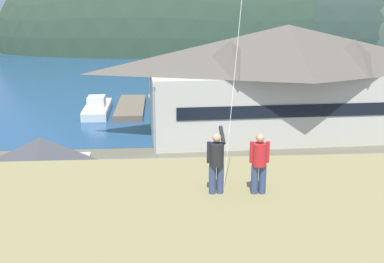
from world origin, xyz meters
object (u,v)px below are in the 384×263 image
at_px(harbor_lodge, 286,78).
at_px(storage_shed_near_lot, 44,175).
at_px(parked_car_back_row_right, 193,188).
at_px(parked_car_mid_row_near, 92,240).
at_px(moored_boat_outer_mooring, 159,102).
at_px(parking_light_pole, 154,126).
at_px(person_companion, 259,162).
at_px(person_kite_flyer, 216,161).
at_px(wharf_dock, 131,107).
at_px(moored_boat_wharfside, 97,108).

relative_size(harbor_lodge, storage_shed_near_lot, 4.69).
relative_size(storage_shed_near_lot, parked_car_back_row_right, 1.35).
height_order(storage_shed_near_lot, parked_car_mid_row_near, storage_shed_near_lot).
bearing_deg(moored_boat_outer_mooring, storage_shed_near_lot, -102.91).
relative_size(parking_light_pole, person_companion, 3.72).
bearing_deg(parking_light_pole, parked_car_back_row_right, -62.86).
height_order(harbor_lodge, parking_light_pole, harbor_lodge).
height_order(moored_boat_outer_mooring, person_kite_flyer, person_kite_flyer).
distance_m(storage_shed_near_lot, parked_car_back_row_right, 9.08).
height_order(parking_light_pole, person_companion, person_companion).
bearing_deg(moored_boat_outer_mooring, harbor_lodge, -47.73).
distance_m(wharf_dock, person_companion, 43.99).
relative_size(parked_car_mid_row_near, parked_car_back_row_right, 0.98).
xyz_separation_m(wharf_dock, parking_light_pole, (3.07, -22.97, 3.51)).
distance_m(harbor_lodge, parking_light_pole, 16.56).
xyz_separation_m(moored_boat_wharfside, person_kite_flyer, (8.75, -40.95, 7.26)).
bearing_deg(moored_boat_wharfside, parked_car_mid_row_near, -83.35).
height_order(storage_shed_near_lot, parking_light_pole, parking_light_pole).
relative_size(harbor_lodge, parking_light_pole, 4.24).
bearing_deg(harbor_lodge, parked_car_mid_row_near, -124.76).
bearing_deg(parked_car_back_row_right, moored_boat_outer_mooring, 94.17).
relative_size(moored_boat_wharfside, parked_car_mid_row_near, 2.00).
xyz_separation_m(harbor_lodge, storage_shed_near_lot, (-18.79, -16.57, -3.03)).
bearing_deg(wharf_dock, parking_light_pole, -82.39).
bearing_deg(parked_car_mid_row_near, parked_car_back_row_right, 49.49).
xyz_separation_m(harbor_lodge, parked_car_back_row_right, (-9.87, -15.69, -4.46)).
height_order(moored_boat_outer_mooring, parking_light_pole, parking_light_pole).
xyz_separation_m(storage_shed_near_lot, person_kite_flyer, (8.46, -14.22, 5.49)).
distance_m(parked_car_mid_row_near, person_kite_flyer, 12.20).
bearing_deg(moored_boat_wharfside, harbor_lodge, -28.03).
height_order(wharf_dock, parking_light_pole, parking_light_pole).
xyz_separation_m(moored_boat_wharfside, parking_light_pole, (6.79, -21.13, 3.14)).
relative_size(storage_shed_near_lot, parking_light_pole, 0.90).
bearing_deg(parked_car_back_row_right, moored_boat_wharfside, 109.60).
distance_m(harbor_lodge, moored_boat_outer_mooring, 18.44).
bearing_deg(wharf_dock, moored_boat_outer_mooring, 19.18).
distance_m(harbor_lodge, person_companion, 32.31).
relative_size(wharf_dock, parked_car_back_row_right, 2.85).
relative_size(moored_boat_wharfside, moored_boat_outer_mooring, 1.27).
distance_m(wharf_dock, parking_light_pole, 23.44).
bearing_deg(parking_light_pole, parked_car_mid_row_near, -105.27).
xyz_separation_m(moored_boat_wharfside, person_companion, (9.93, -41.04, 7.25)).
xyz_separation_m(wharf_dock, moored_boat_wharfside, (-3.72, -1.84, 0.37)).
bearing_deg(storage_shed_near_lot, parking_light_pole, 40.73).
relative_size(moored_boat_wharfside, parked_car_back_row_right, 1.96).
xyz_separation_m(wharf_dock, parked_car_mid_row_near, (0.04, -34.06, 0.71)).
xyz_separation_m(moored_boat_outer_mooring, parked_car_mid_row_near, (-3.34, -35.24, 0.34)).
relative_size(harbor_lodge, parked_car_back_row_right, 6.34).
xyz_separation_m(harbor_lodge, person_companion, (-9.15, -30.89, 2.44)).
xyz_separation_m(parked_car_back_row_right, person_kite_flyer, (-0.46, -15.10, 6.92)).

